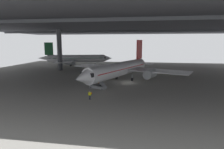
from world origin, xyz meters
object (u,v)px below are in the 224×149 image
at_px(boarding_stairs, 98,85).
at_px(traffic_cone_orange, 91,93).
at_px(crew_worker_near_nose, 90,95).
at_px(airplane_main, 121,69).
at_px(airplane_distant, 75,59).
at_px(baggage_tug, 109,74).
at_px(crew_worker_by_stairs, 99,83).

distance_m(boarding_stairs, traffic_cone_orange, 5.17).
relative_size(boarding_stairs, crew_worker_near_nose, 2.87).
bearing_deg(airplane_main, traffic_cone_orange, -107.12).
distance_m(crew_worker_near_nose, airplane_distant, 54.26).
bearing_deg(baggage_tug, airplane_main, -61.88).
height_order(airplane_main, crew_worker_near_nose, airplane_main).
bearing_deg(airplane_main, airplane_distant, 127.29).
bearing_deg(traffic_cone_orange, crew_worker_by_stairs, 90.58).
distance_m(crew_worker_near_nose, traffic_cone_orange, 3.82).
height_order(airplane_main, traffic_cone_orange, airplane_main).
bearing_deg(boarding_stairs, baggage_tug, 92.23).
relative_size(crew_worker_by_stairs, airplane_distant, 0.05).
relative_size(airplane_main, crew_worker_near_nose, 21.35).
bearing_deg(crew_worker_near_nose, baggage_tug, 92.70).
bearing_deg(traffic_cone_orange, baggage_tug, 91.37).
bearing_deg(airplane_distant, crew_worker_by_stairs, -62.89).
relative_size(boarding_stairs, baggage_tug, 2.06).
xyz_separation_m(airplane_main, airplane_distant, (-24.52, 32.20, -0.14)).
bearing_deg(airplane_main, crew_worker_near_nose, -101.53).
height_order(traffic_cone_orange, baggage_tug, baggage_tug).
bearing_deg(traffic_cone_orange, airplane_main, 72.88).
relative_size(boarding_stairs, crew_worker_by_stairs, 2.88).
xyz_separation_m(crew_worker_near_nose, traffic_cone_orange, (-0.72, 3.70, -0.62)).
height_order(boarding_stairs, crew_worker_near_nose, boarding_stairs).
relative_size(airplane_distant, baggage_tug, 14.49).
height_order(boarding_stairs, traffic_cone_orange, boarding_stairs).
relative_size(crew_worker_near_nose, airplane_distant, 0.05).
bearing_deg(boarding_stairs, airplane_distant, 116.25).
distance_m(airplane_main, baggage_tug, 10.81).
bearing_deg(crew_worker_near_nose, airplane_main, 78.47).
xyz_separation_m(boarding_stairs, airplane_distant, (-20.31, 41.18, 2.54)).
bearing_deg(baggage_tug, crew_worker_near_nose, -87.30).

